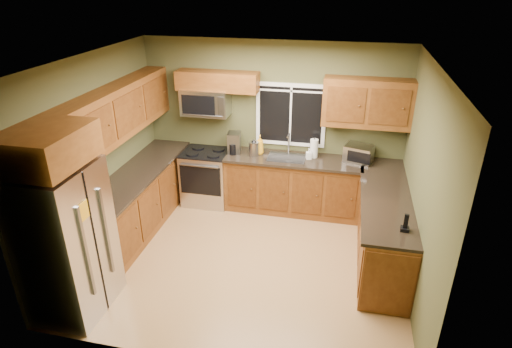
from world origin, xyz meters
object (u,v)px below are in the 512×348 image
at_px(refrigerator, 67,242).
at_px(soap_bottle_b, 309,154).
at_px(kettle, 254,148).
at_px(microwave, 206,102).
at_px(soap_bottle_a, 260,145).
at_px(cordless_phone, 405,226).
at_px(coffee_maker, 234,143).
at_px(toaster_oven, 359,154).
at_px(paper_towel_roll, 314,148).
at_px(range, 207,177).

bearing_deg(refrigerator, soap_bottle_b, 49.57).
distance_m(kettle, soap_bottle_b, 0.88).
relative_size(microwave, kettle, 2.68).
xyz_separation_m(soap_bottle_a, cordless_phone, (2.09, -1.87, -0.09)).
bearing_deg(refrigerator, coffee_maker, 67.43).
height_order(microwave, coffee_maker, microwave).
xyz_separation_m(coffee_maker, cordless_phone, (2.51, -1.84, -0.09)).
distance_m(toaster_oven, cordless_phone, 1.98).
bearing_deg(toaster_oven, coffee_maker, -178.09).
distance_m(toaster_oven, paper_towel_roll, 0.69).
xyz_separation_m(refrigerator, cordless_phone, (3.67, 0.97, 0.10)).
height_order(refrigerator, soap_bottle_b, refrigerator).
bearing_deg(soap_bottle_a, refrigerator, -119.16).
relative_size(refrigerator, range, 1.92).
bearing_deg(soap_bottle_b, coffee_maker, 179.44).
xyz_separation_m(microwave, kettle, (0.82, -0.16, -0.66)).
bearing_deg(soap_bottle_a, toaster_oven, 1.12).
xyz_separation_m(range, soap_bottle_b, (1.70, 0.03, 0.56)).
height_order(range, paper_towel_roll, paper_towel_roll).
xyz_separation_m(microwave, soap_bottle_b, (1.70, -0.11, -0.70)).
distance_m(refrigerator, cordless_phone, 3.80).
height_order(toaster_oven, soap_bottle_a, soap_bottle_a).
bearing_deg(range, soap_bottle_a, 4.95).
height_order(refrigerator, range, refrigerator).
bearing_deg(cordless_phone, refrigerator, -165.16).
height_order(kettle, paper_towel_roll, paper_towel_roll).
bearing_deg(kettle, toaster_oven, 4.50).
xyz_separation_m(kettle, soap_bottle_a, (0.08, 0.10, 0.03)).
height_order(range, microwave, microwave).
xyz_separation_m(soap_bottle_a, soap_bottle_b, (0.80, -0.05, -0.07)).
height_order(kettle, cordless_phone, kettle).
bearing_deg(kettle, soap_bottle_a, 51.96).
bearing_deg(paper_towel_roll, soap_bottle_b, -124.05).
distance_m(refrigerator, soap_bottle_b, 3.68).
relative_size(toaster_oven, soap_bottle_a, 1.54).
distance_m(range, microwave, 1.27).
height_order(refrigerator, kettle, refrigerator).
distance_m(microwave, toaster_oven, 2.54).
relative_size(range, kettle, 3.30).
distance_m(range, coffee_maker, 0.79).
xyz_separation_m(microwave, soap_bottle_a, (0.90, -0.06, -0.63)).
height_order(refrigerator, soap_bottle_a, refrigerator).
relative_size(range, microwave, 1.23).
bearing_deg(range, microwave, 90.02).
relative_size(toaster_oven, soap_bottle_b, 2.79).
distance_m(microwave, paper_towel_roll, 1.88).
height_order(paper_towel_roll, soap_bottle_b, paper_towel_roll).
distance_m(toaster_oven, soap_bottle_b, 0.77).
bearing_deg(cordless_phone, paper_towel_roll, 122.39).
height_order(toaster_oven, cordless_phone, toaster_oven).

